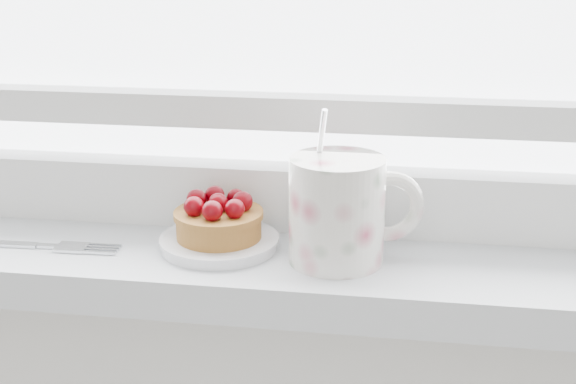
% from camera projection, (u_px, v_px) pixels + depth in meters
% --- Properties ---
extents(saucer, '(0.12, 0.12, 0.01)m').
position_uv_depth(saucer, '(219.00, 242.00, 0.83)').
color(saucer, white).
rests_on(saucer, windowsill).
extents(raspberry_tart, '(0.09, 0.09, 0.05)m').
position_uv_depth(raspberry_tart, '(219.00, 218.00, 0.82)').
color(raspberry_tart, brown).
rests_on(raspberry_tart, saucer).
extents(floral_mug, '(0.14, 0.12, 0.15)m').
position_uv_depth(floral_mug, '(340.00, 208.00, 0.78)').
color(floral_mug, silver).
rests_on(floral_mug, windowsill).
extents(fork, '(0.21, 0.03, 0.00)m').
position_uv_depth(fork, '(22.00, 245.00, 0.84)').
color(fork, silver).
rests_on(fork, windowsill).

